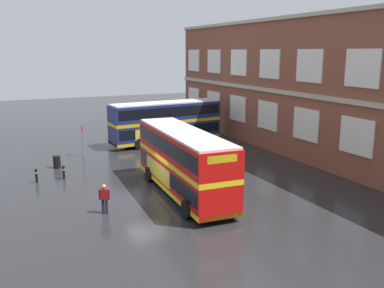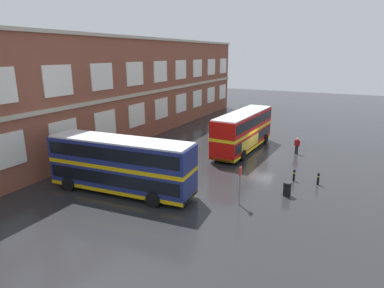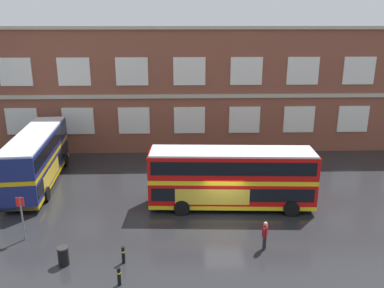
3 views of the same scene
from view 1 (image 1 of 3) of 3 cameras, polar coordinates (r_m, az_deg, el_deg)
name	(u,v)px [view 1 (image 1 of 3)]	position (r m, az deg, el deg)	size (l,w,h in m)	color
ground_plane	(177,191)	(27.34, -2.10, -6.42)	(120.00, 120.00, 0.00)	#232326
brick_terminal_building	(372,93)	(34.93, 23.40, 6.35)	(52.10, 8.19, 11.74)	brown
double_decker_near	(166,122)	(41.00, -3.58, 3.08)	(3.52, 11.17, 4.07)	navy
double_decker_middle	(183,161)	(26.22, -1.20, -2.33)	(11.11, 3.26, 4.07)	red
waiting_passenger	(105,198)	(23.87, -11.85, -7.18)	(0.39, 0.62, 1.70)	black
bus_stand_flag	(83,138)	(37.03, -14.69, 0.85)	(0.44, 0.10, 2.70)	slate
station_litter_bin	(57,162)	(34.05, -17.96, -2.29)	(0.60, 0.60, 1.03)	black
safety_bollard_west	(64,172)	(31.07, -17.10, -3.69)	(0.19, 0.19, 0.95)	black
safety_bollard_east	(36,175)	(30.86, -20.46, -4.04)	(0.19, 0.19, 0.95)	black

